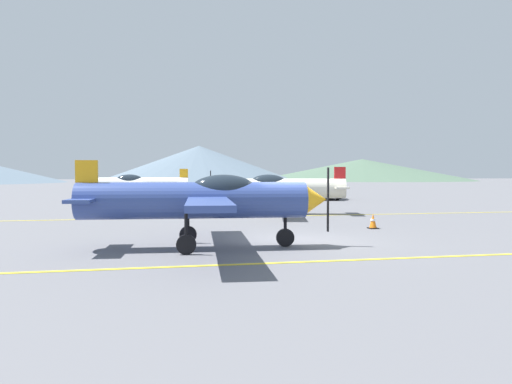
{
  "coord_description": "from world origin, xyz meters",
  "views": [
    {
      "loc": [
        -4.21,
        -14.21,
        2.13
      ],
      "look_at": [
        0.62,
        10.0,
        1.2
      ],
      "focal_mm": 33.11,
      "sensor_mm": 36.0,
      "label": 1
    }
  ],
  "objects_px": {
    "airplane_far": "(138,184)",
    "traffic_cone_front": "(373,221)",
    "car_sedan": "(328,190)",
    "airplane_near": "(204,199)",
    "airplane_mid": "(279,188)"
  },
  "relations": [
    {
      "from": "airplane_far",
      "to": "car_sedan",
      "type": "bearing_deg",
      "value": 11.97
    },
    {
      "from": "airplane_near",
      "to": "airplane_mid",
      "type": "relative_size",
      "value": 1.0
    },
    {
      "from": "airplane_mid",
      "to": "airplane_far",
      "type": "xyz_separation_m",
      "value": [
        -7.82,
        9.98,
        0.0
      ]
    },
    {
      "from": "traffic_cone_front",
      "to": "car_sedan",
      "type": "bearing_deg",
      "value": 74.68
    },
    {
      "from": "airplane_mid",
      "to": "traffic_cone_front",
      "type": "bearing_deg",
      "value": -74.87
    },
    {
      "from": "airplane_near",
      "to": "airplane_mid",
      "type": "distance_m",
      "value": 11.97
    },
    {
      "from": "airplane_far",
      "to": "car_sedan",
      "type": "distance_m",
      "value": 15.77
    },
    {
      "from": "airplane_near",
      "to": "car_sedan",
      "type": "height_order",
      "value": "airplane_near"
    },
    {
      "from": "car_sedan",
      "to": "airplane_far",
      "type": "bearing_deg",
      "value": -168.03
    },
    {
      "from": "airplane_far",
      "to": "traffic_cone_front",
      "type": "height_order",
      "value": "airplane_far"
    },
    {
      "from": "airplane_mid",
      "to": "car_sedan",
      "type": "bearing_deg",
      "value": 60.16
    },
    {
      "from": "airplane_mid",
      "to": "car_sedan",
      "type": "relative_size",
      "value": 1.8
    },
    {
      "from": "airplane_near",
      "to": "airplane_mid",
      "type": "height_order",
      "value": "same"
    },
    {
      "from": "airplane_mid",
      "to": "car_sedan",
      "type": "distance_m",
      "value": 15.28
    },
    {
      "from": "airplane_far",
      "to": "car_sedan",
      "type": "height_order",
      "value": "airplane_far"
    }
  ]
}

